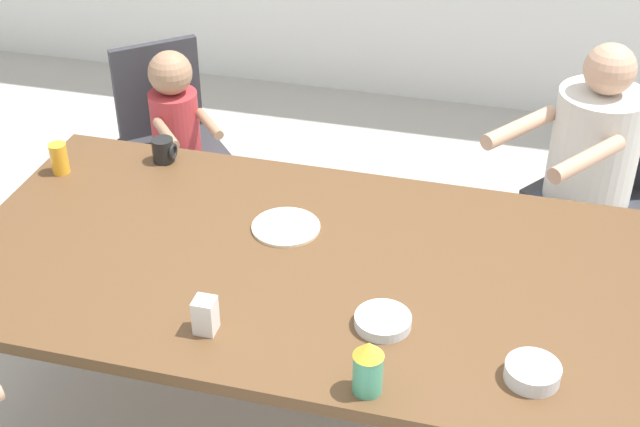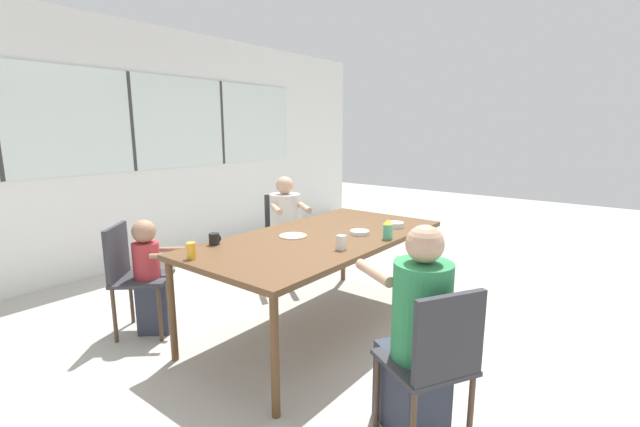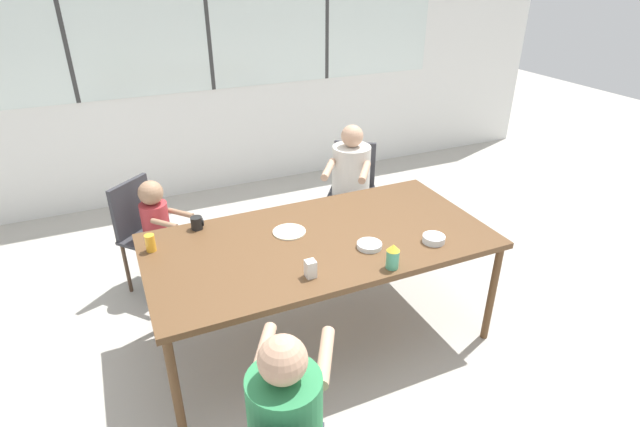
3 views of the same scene
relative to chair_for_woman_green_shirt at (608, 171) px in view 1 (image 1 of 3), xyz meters
name	(u,v)px [view 1 (image 1 of 3)]	position (x,y,z in m)	size (l,w,h in m)	color
dining_table	(320,277)	(-0.87, -1.22, 0.20)	(2.18, 1.09, 0.78)	brown
chair_for_woman_green_shirt	(608,171)	(0.00, 0.00, 0.00)	(0.56, 0.56, 0.88)	#333338
chair_for_toddler	(167,126)	(-1.86, -0.09, 0.00)	(0.56, 0.56, 0.88)	#333338
person_woman_green_shirt	(580,194)	(-0.10, -0.14, -0.04)	(0.62, 0.68, 1.11)	#333847
person_toddler	(180,159)	(-1.76, -0.21, -0.09)	(0.39, 0.41, 0.92)	#333847
coffee_mug	(164,150)	(-1.56, -0.77, 0.29)	(0.08, 0.08, 0.09)	black
sippy_cup	(368,366)	(-0.63, -1.69, 0.33)	(0.08, 0.08, 0.16)	#4CA57F
juice_glass	(59,158)	(-1.87, -0.93, 0.31)	(0.06, 0.06, 0.11)	gold
milk_carton_small	(205,315)	(-1.09, -1.58, 0.30)	(0.06, 0.06, 0.10)	silver
bowl_white_shallow	(383,321)	(-0.64, -1.44, 0.27)	(0.15, 0.15, 0.03)	silver
bowl_cereal	(532,372)	(-0.24, -1.55, 0.27)	(0.14, 0.14, 0.04)	silver
plate_tortillas	(286,227)	(-1.02, -1.07, 0.26)	(0.22, 0.22, 0.01)	beige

